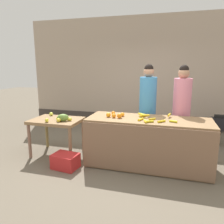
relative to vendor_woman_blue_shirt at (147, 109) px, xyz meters
The scene contains 11 objects.
ground_plane 1.16m from the vendor_woman_blue_shirt, 116.81° to the right, with size 24.00×24.00×0.00m, color #665B4C.
market_wall_back 2.12m from the vendor_woman_blue_shirt, 99.14° to the left, with size 7.11×0.23×3.16m.
fruit_stall_counter 0.82m from the vendor_woman_blue_shirt, 81.54° to the right, with size 2.17×0.80×0.87m.
side_table_wooden 1.87m from the vendor_woman_blue_shirt, 159.82° to the right, with size 0.98×0.71×0.74m.
banana_bunch_pile 0.72m from the vendor_woman_blue_shirt, 77.45° to the right, with size 0.70×0.61×0.07m.
orange_pile 0.84m from the vendor_woman_blue_shirt, 126.85° to the right, with size 0.31×0.31×0.09m.
mango_papaya_pile 1.75m from the vendor_woman_blue_shirt, 155.29° to the right, with size 0.70×0.63×0.14m.
vendor_woman_blue_shirt is the anchor object (origin of this frame).
vendor_woman_pink_shirt 0.66m from the vendor_woman_blue_shirt, ahead, with size 0.34×0.34×1.81m.
produce_crate 1.90m from the vendor_woman_blue_shirt, 138.05° to the right, with size 0.44×0.32×0.26m, color red.
produce_sack 1.19m from the vendor_woman_blue_shirt, behind, with size 0.36×0.30×0.53m, color tan.
Camera 1 is at (0.80, -3.73, 1.79)m, focal length 34.67 mm.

